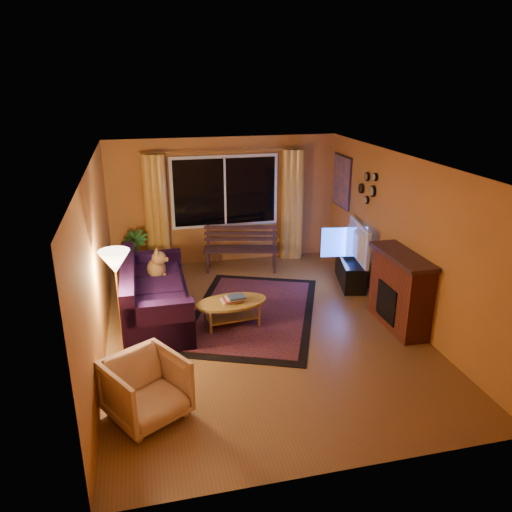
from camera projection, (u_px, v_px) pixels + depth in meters
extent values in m
cube|color=brown|center=(261.00, 328.00, 7.56)|extent=(4.50, 6.00, 0.02)
cube|color=white|center=(261.00, 162.00, 6.70)|extent=(4.50, 6.00, 0.02)
cube|color=#C07633|center=(225.00, 201.00, 9.88)|extent=(4.50, 0.02, 2.50)
cube|color=#C07633|center=(96.00, 263.00, 6.64)|extent=(0.02, 6.00, 2.50)
cube|color=#C07633|center=(404.00, 239.00, 7.62)|extent=(0.02, 6.00, 2.50)
cube|color=black|center=(225.00, 192.00, 9.75)|extent=(2.00, 0.02, 1.30)
cylinder|color=#BF8C3F|center=(225.00, 151.00, 9.44)|extent=(3.20, 0.03, 0.03)
cylinder|color=gold|center=(156.00, 213.00, 9.51)|extent=(0.36, 0.36, 2.24)
cylinder|color=gold|center=(292.00, 205.00, 10.10)|extent=(0.36, 0.36, 2.24)
cube|color=#2E1B1E|center=(241.00, 260.00, 9.71)|extent=(1.49, 0.72, 0.43)
imported|color=#235B1E|center=(136.00, 254.00, 9.29)|extent=(0.64, 0.64, 0.91)
cube|color=black|center=(155.00, 291.00, 7.71)|extent=(0.98, 2.28, 0.92)
imported|color=#DEB18F|center=(146.00, 386.00, 5.47)|extent=(1.03, 1.01, 0.79)
cylinder|color=#BF8C3F|center=(119.00, 306.00, 6.52)|extent=(0.29, 0.29, 1.53)
cube|color=maroon|center=(253.00, 313.00, 8.01)|extent=(2.86, 3.46, 0.02)
cylinder|color=#B28B38|center=(232.00, 313.00, 7.58)|extent=(1.19, 1.19, 0.40)
cube|color=black|center=(350.00, 271.00, 9.08)|extent=(0.62, 1.18, 0.47)
imported|color=black|center=(352.00, 242.00, 8.88)|extent=(0.33, 1.18, 0.67)
cube|color=maroon|center=(400.00, 292.00, 7.45)|extent=(0.40, 1.20, 1.10)
cube|color=#CA682C|center=(341.00, 181.00, 9.71)|extent=(0.04, 0.76, 0.96)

